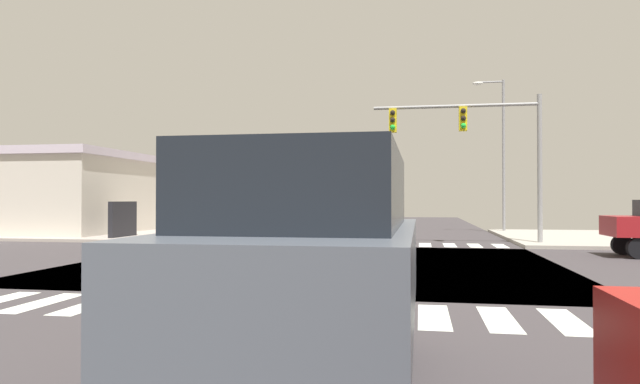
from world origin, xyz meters
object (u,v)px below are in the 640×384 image
object	(u,v)px
suv_trailing_1	(313,250)
street_lamp	(499,142)
sedan_middle_4	(267,214)
sedan_farside_2	(329,213)
traffic_signal_mast	(472,135)
bank_building	(47,194)
box_truck_crossing_1	(320,191)

from	to	relation	value
suv_trailing_1	street_lamp	bearing A→B (deg)	78.78
street_lamp	sedan_middle_4	distance (m)	13.68
sedan_farside_2	sedan_middle_4	xyz separation A→B (m)	(-3.00, -2.05, 0.00)
traffic_signal_mast	street_lamp	xyz separation A→B (m)	(2.30, 8.82, 0.53)
bank_building	sedan_middle_4	bearing A→B (deg)	0.77
traffic_signal_mast	street_lamp	bearing A→B (deg)	75.38
street_lamp	sedan_farside_2	world-z (taller)	street_lamp
bank_building	suv_trailing_1	distance (m)	30.96
sedan_middle_4	sedan_farside_2	bearing A→B (deg)	-145.70
bank_building	sedan_middle_4	size ratio (longest dim) A/B	3.09
box_truck_crossing_1	sedan_middle_4	xyz separation A→B (m)	(0.00, -16.14, -1.45)
suv_trailing_1	sedan_middle_4	world-z (taller)	suv_trailing_1
suv_trailing_1	sedan_middle_4	bearing A→B (deg)	106.41
traffic_signal_mast	bank_building	world-z (taller)	traffic_signal_mast
street_lamp	sedan_farside_2	size ratio (longest dim) A/B	2.02
traffic_signal_mast	street_lamp	size ratio (longest dim) A/B	0.80
traffic_signal_mast	suv_trailing_1	xyz separation A→B (m)	(-3.19, -18.84, -3.22)
traffic_signal_mast	street_lamp	world-z (taller)	street_lamp
bank_building	box_truck_crossing_1	size ratio (longest dim) A/B	1.84
bank_building	sedan_farside_2	size ratio (longest dim) A/B	3.09
sedan_farside_2	bank_building	bearing A→B (deg)	7.90
street_lamp	sedan_farside_2	bearing A→B (deg)	-169.00
box_truck_crossing_1	suv_trailing_1	bearing A→B (deg)	99.95
street_lamp	box_truck_crossing_1	xyz separation A→B (m)	(-12.49, 12.25, -2.57)
street_lamp	sedan_farside_2	distance (m)	10.47
bank_building	box_truck_crossing_1	xyz separation A→B (m)	(13.02, 16.31, 0.33)
suv_trailing_1	box_truck_crossing_1	bearing A→B (deg)	99.95
bank_building	box_truck_crossing_1	distance (m)	20.87
sedan_middle_4	suv_trailing_1	bearing A→B (deg)	106.41
street_lamp	suv_trailing_1	size ratio (longest dim) A/B	1.89
street_lamp	bank_building	distance (m)	25.99
bank_building	traffic_signal_mast	bearing A→B (deg)	-11.59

